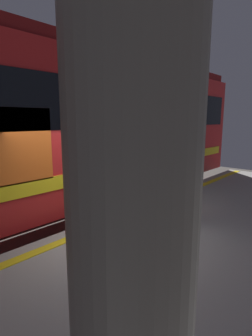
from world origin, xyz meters
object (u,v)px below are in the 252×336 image
object	(u,v)px
passenger	(184,158)
train_carriage	(63,125)
handbag	(169,218)
station_column	(133,133)

from	to	relation	value
passenger	train_carriage	bearing A→B (deg)	-83.42
train_carriage	handbag	size ratio (longest dim) A/B	30.53
train_carriage	station_column	bearing A→B (deg)	57.15
passenger	handbag	xyz separation A→B (m)	(0.50, 0.05, -0.94)
train_carriage	passenger	xyz separation A→B (m)	(-0.35, 3.01, -0.51)
passenger	station_column	size ratio (longest dim) A/B	0.54
train_carriage	station_column	world-z (taller)	station_column
train_carriage	station_column	xyz separation A→B (m)	(3.09, 4.79, 0.11)
train_carriage	handbag	xyz separation A→B (m)	(0.15, 3.06, -1.44)
train_carriage	passenger	world-z (taller)	train_carriage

